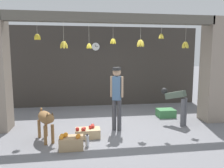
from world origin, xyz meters
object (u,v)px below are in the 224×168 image
(worker_stooping, at_px, (177,101))
(wall_clock, at_px, (96,47))
(produce_box_green, at_px, (166,113))
(fruit_crate_oranges, at_px, (71,142))
(dog, at_px, (46,119))
(fruit_crate_apples, at_px, (88,133))
(water_bottle, at_px, (87,141))
(shopkeeper, at_px, (117,94))

(worker_stooping, height_order, wall_clock, wall_clock)
(produce_box_green, bearing_deg, fruit_crate_oranges, -145.19)
(dog, bearing_deg, worker_stooping, 77.38)
(fruit_crate_oranges, xyz_separation_m, wall_clock, (0.81, 3.90, 2.13))
(fruit_crate_oranges, relative_size, fruit_crate_apples, 0.85)
(fruit_crate_oranges, bearing_deg, water_bottle, 13.65)
(worker_stooping, relative_size, wall_clock, 3.24)
(dog, relative_size, worker_stooping, 0.92)
(shopkeeper, distance_m, water_bottle, 1.49)
(fruit_crate_apples, bearing_deg, fruit_crate_oranges, -121.22)
(shopkeeper, height_order, water_bottle, shopkeeper)
(water_bottle, bearing_deg, shopkeeper, 49.05)
(worker_stooping, xyz_separation_m, fruit_crate_apples, (-2.55, -0.66, -0.55))
(dog, distance_m, fruit_crate_oranges, 0.87)
(worker_stooping, bearing_deg, produce_box_green, 52.16)
(dog, xyz_separation_m, fruit_crate_apples, (0.95, 0.08, -0.40))
(shopkeeper, relative_size, produce_box_green, 3.03)
(fruit_crate_oranges, bearing_deg, shopkeeper, 41.37)
(produce_box_green, bearing_deg, dog, -156.75)
(shopkeeper, xyz_separation_m, produce_box_green, (1.76, 1.02, -0.85))
(worker_stooping, bearing_deg, dog, 153.19)
(shopkeeper, relative_size, fruit_crate_oranges, 3.32)
(water_bottle, bearing_deg, produce_box_green, 37.07)
(shopkeeper, distance_m, wall_clock, 3.19)
(dog, xyz_separation_m, shopkeeper, (1.72, 0.48, 0.46))
(wall_clock, bearing_deg, shopkeeper, -83.51)
(dog, xyz_separation_m, produce_box_green, (3.48, 1.50, -0.39))
(shopkeeper, bearing_deg, dog, 38.46)
(dog, height_order, fruit_crate_oranges, dog)
(fruit_crate_apples, height_order, wall_clock, wall_clock)
(fruit_crate_apples, bearing_deg, worker_stooping, 14.44)
(wall_clock, bearing_deg, produce_box_green, -41.93)
(fruit_crate_apples, relative_size, water_bottle, 2.14)
(fruit_crate_oranges, relative_size, wall_clock, 1.60)
(dog, relative_size, water_bottle, 3.39)
(water_bottle, bearing_deg, fruit_crate_apples, 87.10)
(fruit_crate_apples, bearing_deg, wall_clock, 82.33)
(fruit_crate_oranges, distance_m, fruit_crate_apples, 0.71)
(dog, relative_size, shopkeeper, 0.56)
(fruit_crate_oranges, height_order, produce_box_green, fruit_crate_oranges)
(produce_box_green, bearing_deg, shopkeeper, -150.08)
(dog, bearing_deg, fruit_crate_oranges, 23.51)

